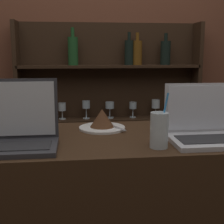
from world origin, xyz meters
TOP-DOWN VIEW (x-y plane):
  - back_wall at (0.00, 1.51)m, footprint 7.00×0.06m
  - back_shelf at (0.07, 1.44)m, footprint 1.41×0.18m
  - laptop_near at (-0.43, 0.17)m, footprint 0.31×0.21m
  - laptop_far at (0.33, 0.18)m, footprint 0.33×0.23m
  - cake_plate at (-0.09, 0.42)m, footprint 0.21×0.21m
  - water_glass at (0.10, 0.11)m, footprint 0.07×0.07m

SIDE VIEW (x-z plane):
  - back_shelf at x=0.07m, z-range 0.06..1.71m
  - cake_plate at x=-0.09m, z-range 1.07..1.16m
  - laptop_far at x=0.33m, z-range 1.01..1.24m
  - laptop_near at x=-0.43m, z-range 1.01..1.26m
  - water_glass at x=0.10m, z-range 1.04..1.25m
  - back_wall at x=0.00m, z-range 0.00..2.70m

